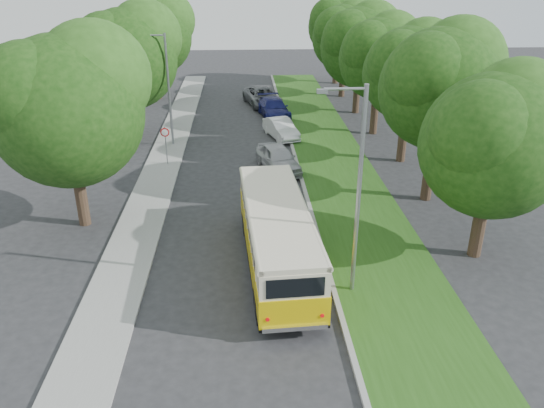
{
  "coord_description": "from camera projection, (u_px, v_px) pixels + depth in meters",
  "views": [
    {
      "loc": [
        0.25,
        -19.5,
        11.59
      ],
      "look_at": [
        1.51,
        2.53,
        1.5
      ],
      "focal_mm": 35.0,
      "sensor_mm": 36.0,
      "label": 1
    }
  ],
  "objects": [
    {
      "name": "lamppost_near",
      "position": [
        357.0,
        187.0,
        18.64
      ],
      "size": [
        1.71,
        0.16,
        8.0
      ],
      "color": "gray",
      "rests_on": "ground"
    },
    {
      "name": "treeline",
      "position": [
        283.0,
        52.0,
        36.54
      ],
      "size": [
        24.27,
        41.91,
        9.46
      ],
      "color": "#332319",
      "rests_on": "ground"
    },
    {
      "name": "grass_verge",
      "position": [
        355.0,
        207.0,
        27.33
      ],
      "size": [
        4.5,
        70.0,
        0.13
      ],
      "primitive_type": "cube",
      "color": "#244E15",
      "rests_on": "ground"
    },
    {
      "name": "curb",
      "position": [
        310.0,
        208.0,
        27.2
      ],
      "size": [
        0.2,
        70.0,
        0.15
      ],
      "primitive_type": "cube",
      "color": "gray",
      "rests_on": "ground"
    },
    {
      "name": "ground",
      "position": [
        240.0,
        262.0,
        22.51
      ],
      "size": [
        120.0,
        120.0,
        0.0
      ],
      "primitive_type": "plane",
      "color": "#28282B",
      "rests_on": "ground"
    },
    {
      "name": "sidewalk",
      "position": [
        145.0,
        213.0,
        26.78
      ],
      "size": [
        2.2,
        70.0,
        0.12
      ],
      "primitive_type": "cube",
      "color": "gray",
      "rests_on": "ground"
    },
    {
      "name": "warning_sign",
      "position": [
        165.0,
        139.0,
        32.44
      ],
      "size": [
        0.56,
        0.1,
        2.5
      ],
      "color": "gray",
      "rests_on": "ground"
    },
    {
      "name": "car_white",
      "position": [
        281.0,
        128.0,
        38.12
      ],
      "size": [
        2.59,
        4.39,
        1.37
      ],
      "primitive_type": "imported",
      "rotation": [
        0.0,
        0.0,
        0.29
      ],
      "color": "white",
      "rests_on": "ground"
    },
    {
      "name": "car_silver",
      "position": [
        278.0,
        158.0,
        32.11
      ],
      "size": [
        2.94,
        4.81,
        1.53
      ],
      "primitive_type": "imported",
      "rotation": [
        0.0,
        0.0,
        0.27
      ],
      "color": "#ADAEB2",
      "rests_on": "ground"
    },
    {
      "name": "lamppost_far",
      "position": [
        167.0,
        86.0,
        35.08
      ],
      "size": [
        1.71,
        0.16,
        7.5
      ],
      "color": "gray",
      "rests_on": "ground"
    },
    {
      "name": "car_blue",
      "position": [
        274.0,
        108.0,
        43.18
      ],
      "size": [
        2.82,
        5.41,
        1.5
      ],
      "primitive_type": "imported",
      "rotation": [
        0.0,
        0.0,
        0.15
      ],
      "color": "#131755",
      "rests_on": "ground"
    },
    {
      "name": "car_grey",
      "position": [
        263.0,
        97.0,
        46.72
      ],
      "size": [
        3.72,
        5.96,
        1.54
      ],
      "primitive_type": "imported",
      "rotation": [
        0.0,
        0.0,
        0.22
      ],
      "color": "#595D61",
      "rests_on": "ground"
    },
    {
      "name": "vintage_bus",
      "position": [
        277.0,
        238.0,
        21.43
      ],
      "size": [
        3.03,
        9.74,
        2.85
      ],
      "primitive_type": null,
      "rotation": [
        0.0,
        0.0,
        0.06
      ],
      "color": "#E4C007",
      "rests_on": "ground"
    }
  ]
}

